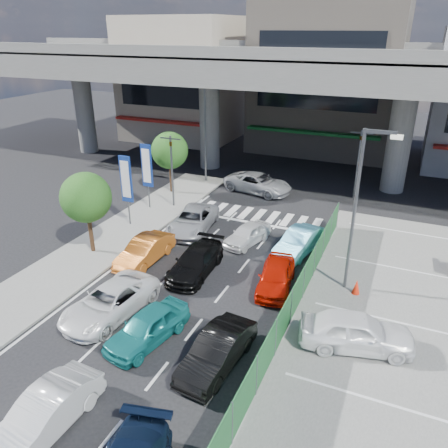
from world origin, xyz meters
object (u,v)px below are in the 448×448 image
at_px(signboard_near, 126,181).
at_px(hatch_white_back_mid, 45,414).
at_px(tree_near, 86,198).
at_px(hatch_black_mid_right, 217,351).
at_px(traffic_light_right, 360,148).
at_px(taxi_teal_mid, 148,327).
at_px(tree_far, 170,151).
at_px(wagon_silver_front_left, 193,220).
at_px(kei_truck_front_right, 299,242).
at_px(taxi_orange_right, 276,276).
at_px(signboard_far, 147,168).
at_px(street_lamp_right, 360,200).
at_px(street_lamp_left, 207,125).
at_px(traffic_cone, 356,287).
at_px(traffic_light_left, 171,154).
at_px(taxi_orange_left, 145,251).
at_px(crossing_wagon_silver, 258,183).
at_px(sedan_black_mid, 196,262).
at_px(parked_sedan_white, 356,331).
at_px(sedan_white_front_mid, 247,234).
at_px(sedan_white_mid_left, 110,302).

bearing_deg(signboard_near, hatch_white_back_mid, -64.80).
xyz_separation_m(tree_near, hatch_black_mid_right, (10.43, -5.57, -2.70)).
xyz_separation_m(traffic_light_right, taxi_teal_mid, (-5.30, -20.38, -3.25)).
bearing_deg(tree_far, hatch_black_mid_right, -55.05).
xyz_separation_m(wagon_silver_front_left, kei_truck_front_right, (6.98, -0.27, 0.00)).
relative_size(hatch_white_back_mid, hatch_black_mid_right, 1.00).
distance_m(hatch_white_back_mid, taxi_orange_right, 11.86).
xyz_separation_m(signboard_far, taxi_orange_right, (11.43, -6.37, -2.37)).
xyz_separation_m(street_lamp_right, street_lamp_left, (-13.50, 12.00, 0.00)).
bearing_deg(traffic_cone, tree_far, 150.01).
relative_size(traffic_light_right, hatch_black_mid_right, 1.24).
bearing_deg(street_lamp_left, traffic_light_left, -88.80).
xyz_separation_m(taxi_teal_mid, taxi_orange_left, (-3.79, 5.63, 0.00)).
bearing_deg(signboard_near, signboard_far, 97.59).
bearing_deg(crossing_wagon_silver, taxi_teal_mid, -164.11).
bearing_deg(hatch_white_back_mid, signboard_near, 117.67).
bearing_deg(taxi_orange_left, sedan_black_mid, 2.39).
distance_m(signboard_far, taxi_orange_left, 8.20).
distance_m(signboard_far, parked_sedan_white, 18.47).
relative_size(traffic_light_left, traffic_light_right, 1.00).
height_order(tree_near, tree_far, same).
relative_size(signboard_far, taxi_teal_mid, 1.17).
relative_size(signboard_far, sedan_black_mid, 1.03).
height_order(street_lamp_right, taxi_teal_mid, street_lamp_right).
distance_m(sedan_white_front_mid, parked_sedan_white, 10.22).
bearing_deg(wagon_silver_front_left, hatch_black_mid_right, -66.13).
relative_size(street_lamp_left, parked_sedan_white, 1.77).
bearing_deg(wagon_silver_front_left, tree_near, -135.91).
height_order(hatch_white_back_mid, traffic_cone, hatch_white_back_mid).
relative_size(kei_truck_front_right, crossing_wagon_silver, 0.78).
bearing_deg(traffic_light_right, taxi_orange_left, -121.64).
bearing_deg(tree_near, traffic_cone, 6.30).
bearing_deg(crossing_wagon_silver, signboard_far, 147.10).
bearing_deg(sedan_white_mid_left, sedan_white_front_mid, 77.48).
xyz_separation_m(signboard_far, crossing_wagon_silver, (5.97, 6.35, -2.32)).
bearing_deg(parked_sedan_white, crossing_wagon_silver, 18.16).
bearing_deg(parked_sedan_white, tree_near, 67.31).
relative_size(street_lamp_left, sedan_black_mid, 1.75).
distance_m(taxi_orange_left, sedan_black_mid, 3.10).
distance_m(crossing_wagon_silver, traffic_cone, 14.93).
height_order(signboard_near, kei_truck_front_right, signboard_near).
bearing_deg(sedan_white_mid_left, signboard_near, 125.89).
height_order(signboard_far, taxi_teal_mid, signboard_far).
xyz_separation_m(sedan_white_mid_left, taxi_teal_mid, (2.53, -0.86, -0.00)).
bearing_deg(parked_sedan_white, street_lamp_left, 27.75).
xyz_separation_m(traffic_light_left, taxi_orange_right, (10.03, -7.38, -3.25)).
distance_m(traffic_light_left, taxi_teal_mid, 15.18).
bearing_deg(hatch_white_back_mid, sedan_white_mid_left, 110.56).
bearing_deg(taxi_orange_left, traffic_light_left, 109.82).
height_order(traffic_light_left, parked_sedan_white, traffic_light_left).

